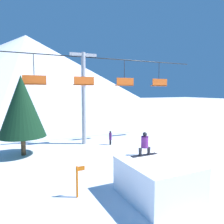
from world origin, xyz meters
name	(u,v)px	position (x,y,z in m)	size (l,w,h in m)	color
ground_plane	(160,188)	(0.00, 0.00, 0.00)	(220.00, 220.00, 0.00)	white
mountain_ridge	(27,71)	(0.00, 68.85, 11.23)	(82.89, 82.89, 22.45)	silver
snow_ramp	(158,180)	(-0.64, -0.64, 0.81)	(2.78, 3.25, 1.62)	white
snowboarder	(145,144)	(-0.62, 0.43, 2.16)	(1.41, 0.35, 1.15)	black
chairlift	(84,87)	(-0.40, 10.12, 5.04)	(23.96, 0.44, 8.02)	#9E9EA3
pine_tree_near	(22,106)	(-5.54, 8.83, 3.61)	(3.36, 3.36, 5.85)	#4C3823
trail_marker	(77,181)	(-3.85, 0.91, 0.76)	(0.41, 0.10, 1.41)	orange
distant_skier	(110,137)	(1.55, 8.82, 0.67)	(0.24, 0.24, 1.23)	black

